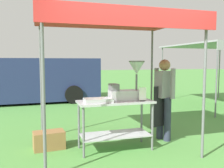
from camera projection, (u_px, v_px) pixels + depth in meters
The scene contains 10 objects.
ground_plane at pixel (77, 103), 9.40m from camera, with size 70.00×70.00×0.00m, color #519342.
stall_canopy at pixel (114, 24), 4.33m from camera, with size 2.67×2.09×2.33m.
donut_cart at pixel (115, 114), 4.38m from camera, with size 1.33×0.57×0.88m.
donut_tray at pixel (98, 101), 4.18m from camera, with size 0.47×0.30×0.07m.
donut_fryer at pixel (128, 85), 4.42m from camera, with size 0.64×0.28×0.71m.
menu_sign at pixel (143, 95), 4.31m from camera, with size 0.13×0.05×0.24m.
vendor at pixel (164, 95), 4.90m from camera, with size 0.47×0.53×1.61m.
supply_crate at pixel (49, 140), 4.45m from camera, with size 0.57×0.38×0.32m.
van_navy at pixel (25, 79), 9.54m from camera, with size 5.61×2.22×1.69m.
neighbour_tent at pixel (220, 46), 8.60m from camera, with size 2.94×3.34×2.16m.
Camera 1 is at (-1.42, -3.28, 1.57)m, focal length 39.64 mm.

